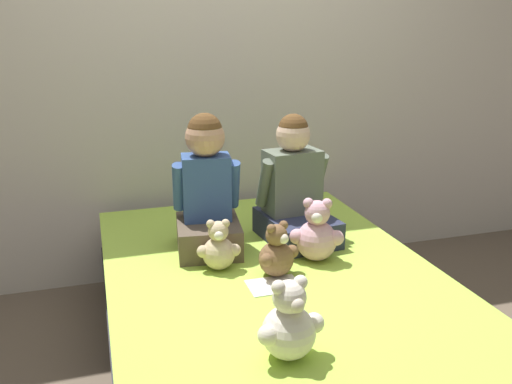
{
  "coord_description": "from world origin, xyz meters",
  "views": [
    {
      "loc": [
        -0.69,
        -2.02,
        1.48
      ],
      "look_at": [
        0.0,
        0.23,
        0.75
      ],
      "focal_mm": 38.0,
      "sensor_mm": 36.0,
      "label": 1
    }
  ],
  "objects_px": {
    "bed": "(271,317)",
    "child_on_right": "(294,191)",
    "teddy_bear_between_children": "(277,253)",
    "teddy_bear_at_foot_of_bed": "(289,325)",
    "teddy_bear_held_by_right_child": "(317,234)",
    "teddy_bear_held_by_left_child": "(219,248)",
    "sign_card": "(274,285)",
    "child_on_left": "(207,192)"
  },
  "relations": [
    {
      "from": "child_on_right",
      "to": "teddy_bear_between_children",
      "type": "bearing_deg",
      "value": -126.32
    },
    {
      "from": "teddy_bear_between_children",
      "to": "sign_card",
      "type": "bearing_deg",
      "value": -138.68
    },
    {
      "from": "teddy_bear_between_children",
      "to": "child_on_right",
      "type": "bearing_deg",
      "value": 38.39
    },
    {
      "from": "child_on_right",
      "to": "teddy_bear_between_children",
      "type": "distance_m",
      "value": 0.45
    },
    {
      "from": "teddy_bear_at_foot_of_bed",
      "to": "sign_card",
      "type": "distance_m",
      "value": 0.5
    },
    {
      "from": "child_on_right",
      "to": "sign_card",
      "type": "relative_size",
      "value": 2.91
    },
    {
      "from": "child_on_left",
      "to": "teddy_bear_held_by_right_child",
      "type": "xyz_separation_m",
      "value": [
        0.43,
        -0.27,
        -0.16
      ]
    },
    {
      "from": "bed",
      "to": "sign_card",
      "type": "distance_m",
      "value": 0.29
    },
    {
      "from": "child_on_right",
      "to": "teddy_bear_held_by_right_child",
      "type": "xyz_separation_m",
      "value": [
        0.0,
        -0.28,
        -0.12
      ]
    },
    {
      "from": "teddy_bear_held_by_right_child",
      "to": "child_on_right",
      "type": "bearing_deg",
      "value": 113.1
    },
    {
      "from": "child_on_left",
      "to": "sign_card",
      "type": "height_order",
      "value": "child_on_left"
    },
    {
      "from": "child_on_right",
      "to": "teddy_bear_held_by_left_child",
      "type": "relative_size",
      "value": 2.72
    },
    {
      "from": "bed",
      "to": "teddy_bear_held_by_left_child",
      "type": "relative_size",
      "value": 8.68
    },
    {
      "from": "teddy_bear_held_by_left_child",
      "to": "teddy_bear_held_by_right_child",
      "type": "relative_size",
      "value": 0.78
    },
    {
      "from": "child_on_right",
      "to": "teddy_bear_between_children",
      "type": "xyz_separation_m",
      "value": [
        -0.21,
        -0.38,
        -0.14
      ]
    },
    {
      "from": "bed",
      "to": "teddy_bear_between_children",
      "type": "relative_size",
      "value": 8.3
    },
    {
      "from": "teddy_bear_between_children",
      "to": "sign_card",
      "type": "height_order",
      "value": "teddy_bear_between_children"
    },
    {
      "from": "bed",
      "to": "teddy_bear_held_by_left_child",
      "type": "bearing_deg",
      "value": 161.93
    },
    {
      "from": "child_on_left",
      "to": "teddy_bear_held_by_left_child",
      "type": "relative_size",
      "value": 2.83
    },
    {
      "from": "bed",
      "to": "teddy_bear_between_children",
      "type": "distance_m",
      "value": 0.34
    },
    {
      "from": "child_on_right",
      "to": "bed",
      "type": "bearing_deg",
      "value": -131.6
    },
    {
      "from": "teddy_bear_held_by_left_child",
      "to": "sign_card",
      "type": "distance_m",
      "value": 0.3
    },
    {
      "from": "teddy_bear_at_foot_of_bed",
      "to": "sign_card",
      "type": "bearing_deg",
      "value": 67.75
    },
    {
      "from": "child_on_right",
      "to": "teddy_bear_held_by_right_child",
      "type": "relative_size",
      "value": 2.12
    },
    {
      "from": "bed",
      "to": "child_on_right",
      "type": "bearing_deg",
      "value": 54.99
    },
    {
      "from": "teddy_bear_held_by_left_child",
      "to": "teddy_bear_held_by_right_child",
      "type": "distance_m",
      "value": 0.44
    },
    {
      "from": "teddy_bear_held_by_right_child",
      "to": "teddy_bear_at_foot_of_bed",
      "type": "relative_size",
      "value": 1.05
    },
    {
      "from": "child_on_left",
      "to": "sign_card",
      "type": "distance_m",
      "value": 0.56
    },
    {
      "from": "teddy_bear_held_by_right_child",
      "to": "teddy_bear_between_children",
      "type": "xyz_separation_m",
      "value": [
        -0.22,
        -0.1,
        -0.02
      ]
    },
    {
      "from": "bed",
      "to": "teddy_bear_held_by_left_child",
      "type": "xyz_separation_m",
      "value": [
        -0.22,
        0.07,
        0.33
      ]
    },
    {
      "from": "bed",
      "to": "teddy_bear_held_by_left_child",
      "type": "height_order",
      "value": "teddy_bear_held_by_left_child"
    },
    {
      "from": "child_on_left",
      "to": "teddy_bear_at_foot_of_bed",
      "type": "xyz_separation_m",
      "value": [
        0.06,
        -0.93,
        -0.16
      ]
    },
    {
      "from": "child_on_right",
      "to": "teddy_bear_held_by_right_child",
      "type": "distance_m",
      "value": 0.3
    },
    {
      "from": "teddy_bear_held_by_left_child",
      "to": "teddy_bear_at_foot_of_bed",
      "type": "xyz_separation_m",
      "value": [
        0.06,
        -0.7,
        0.02
      ]
    },
    {
      "from": "bed",
      "to": "teddy_bear_held_by_right_child",
      "type": "distance_m",
      "value": 0.42
    },
    {
      "from": "bed",
      "to": "teddy_bear_at_foot_of_bed",
      "type": "height_order",
      "value": "teddy_bear_at_foot_of_bed"
    },
    {
      "from": "bed",
      "to": "teddy_bear_at_foot_of_bed",
      "type": "distance_m",
      "value": 0.73
    },
    {
      "from": "bed",
      "to": "teddy_bear_between_children",
      "type": "height_order",
      "value": "teddy_bear_between_children"
    },
    {
      "from": "teddy_bear_at_foot_of_bed",
      "to": "teddy_bear_held_by_right_child",
      "type": "bearing_deg",
      "value": 51.58
    },
    {
      "from": "child_on_right",
      "to": "teddy_bear_held_by_left_child",
      "type": "xyz_separation_m",
      "value": [
        -0.43,
        -0.24,
        -0.14
      ]
    },
    {
      "from": "teddy_bear_between_children",
      "to": "teddy_bear_at_foot_of_bed",
      "type": "height_order",
      "value": "teddy_bear_at_foot_of_bed"
    },
    {
      "from": "child_on_right",
      "to": "teddy_bear_at_foot_of_bed",
      "type": "xyz_separation_m",
      "value": [
        -0.37,
        -0.94,
        -0.12
      ]
    }
  ]
}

